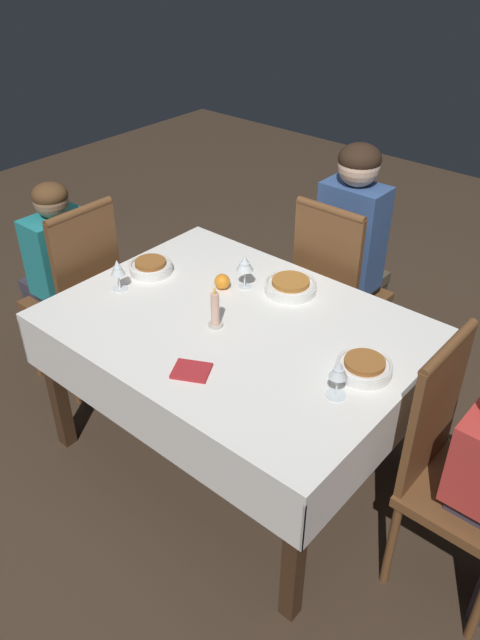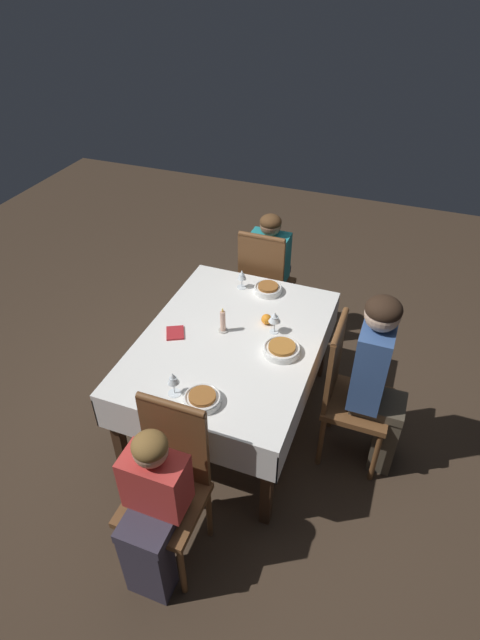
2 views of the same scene
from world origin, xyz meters
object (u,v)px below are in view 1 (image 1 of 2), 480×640
(wine_glass_east, at_px, (339,371))
(person_adult_denim, at_px, (355,248))
(candle_centerpiece, at_px, (215,312))
(chair_west, at_px, (79,291))
(bowl_north, at_px, (290,285))
(wine_glass_west, at_px, (118,269))
(bowl_west, at_px, (151,266))
(chair_north, at_px, (335,288))
(napkin_red_folded, at_px, (191,371))
(bowl_east, at_px, (364,366))
(person_child_teal, at_px, (57,272))
(chair_east, at_px, (453,466))
(wine_glass_north, at_px, (245,264))
(orange_fruit, at_px, (222,282))
(dining_table, at_px, (236,339))

(wine_glass_east, bearing_deg, person_adult_denim, 118.51)
(candle_centerpiece, bearing_deg, chair_west, -178.85)
(bowl_north, height_order, wine_glass_west, wine_glass_west)
(bowl_west, bearing_deg, wine_glass_west, -86.98)
(wine_glass_west, bearing_deg, chair_north, 58.44)
(napkin_red_folded, bearing_deg, chair_west, 166.13)
(person_adult_denim, relative_size, bowl_east, 6.13)
(person_adult_denim, bearing_deg, person_child_teal, 42.10)
(chair_north, xyz_separation_m, napkin_red_folded, (0.09, -1.08, 0.19))
(napkin_red_folded, bearing_deg, chair_east, 23.64)
(wine_glass_north, relative_size, wine_glass_west, 1.07)
(candle_centerpiece, distance_m, orange_fruit, 0.29)
(chair_east, xyz_separation_m, orange_fruit, (-1.15, 0.12, 0.22))
(napkin_red_folded, bearing_deg, candle_centerpiece, 115.78)
(chair_west, bearing_deg, bowl_west, 111.10)
(chair_north, distance_m, orange_fruit, 0.66)
(person_child_teal, bearing_deg, wine_glass_west, 85.45)
(dining_table, distance_m, bowl_north, 0.35)
(person_adult_denim, distance_m, bowl_north, 0.57)
(candle_centerpiece, height_order, napkin_red_folded, candle_centerpiece)
(wine_glass_north, bearing_deg, bowl_north, 30.89)
(chair_west, height_order, wine_glass_north, chair_west)
(chair_east, height_order, wine_glass_north, chair_east)
(dining_table, height_order, orange_fruit, orange_fruit)
(person_adult_denim, bearing_deg, bowl_north, 92.64)
(chair_west, height_order, wine_glass_west, chair_west)
(wine_glass_west, bearing_deg, napkin_red_folded, -18.21)
(chair_west, xyz_separation_m, wine_glass_west, (0.39, -0.04, 0.28))
(dining_table, height_order, chair_east, chair_east)
(person_adult_denim, xyz_separation_m, bowl_north, (0.03, -0.57, 0.06))
(bowl_north, height_order, orange_fruit, orange_fruit)
(chair_north, xyz_separation_m, person_adult_denim, (0.00, 0.15, 0.15))
(dining_table, height_order, bowl_west, bowl_west)
(dining_table, xyz_separation_m, napkin_red_folded, (0.08, -0.34, 0.09))
(wine_glass_north, xyz_separation_m, bowl_east, (0.70, -0.17, -0.09))
(chair_east, bearing_deg, bowl_north, 71.94)
(dining_table, relative_size, wine_glass_north, 9.45)
(chair_west, bearing_deg, chair_north, 131.99)
(wine_glass_north, bearing_deg, wine_glass_west, -137.55)
(person_adult_denim, bearing_deg, chair_west, 46.80)
(bowl_east, xyz_separation_m, wine_glass_west, (-1.09, -0.19, 0.07))
(chair_west, relative_size, bowl_north, 4.51)
(chair_north, xyz_separation_m, wine_glass_west, (-0.54, -0.88, 0.28))
(person_child_teal, distance_m, napkin_red_folded, 1.21)
(chair_west, xyz_separation_m, orange_fruit, (0.72, 0.25, 0.22))
(bowl_north, distance_m, bowl_east, 0.60)
(person_child_teal, bearing_deg, candle_centerpiece, 90.97)
(wine_glass_east, xyz_separation_m, orange_fruit, (-0.76, 0.27, -0.07))
(chair_west, height_order, bowl_north, chair_west)
(dining_table, relative_size, bowl_north, 6.46)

